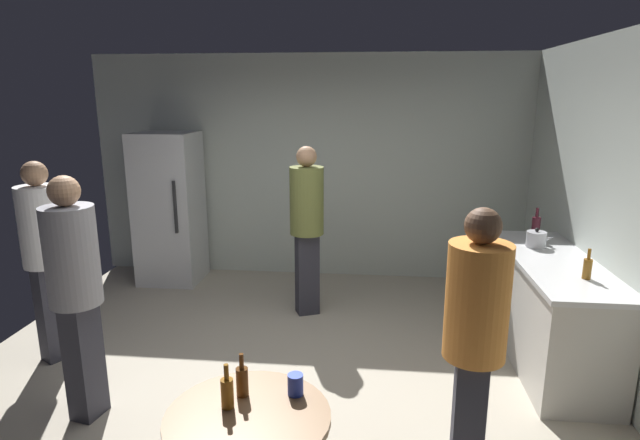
{
  "coord_description": "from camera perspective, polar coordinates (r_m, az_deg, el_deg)",
  "views": [
    {
      "loc": [
        0.77,
        -3.58,
        2.22
      ],
      "look_at": [
        0.38,
        0.13,
        1.31
      ],
      "focal_mm": 28.77,
      "sensor_mm": 36.0,
      "label": 1
    }
  ],
  "objects": [
    {
      "name": "wine_bottle_on_counter",
      "position": [
        5.16,
        22.86,
        -0.83
      ],
      "size": [
        0.08,
        0.08,
        0.31
      ],
      "color": "#3F141E",
      "rests_on": "kitchen_counter"
    },
    {
      "name": "beer_bottle_amber",
      "position": [
        2.66,
        -10.28,
        -18.29
      ],
      "size": [
        0.06,
        0.06,
        0.23
      ],
      "color": "#8C5919",
      "rests_on": "foreground_table"
    },
    {
      "name": "ground_plane",
      "position": [
        4.3,
        -5.53,
        -18.14
      ],
      "size": [
        5.2,
        5.2,
        0.1
      ],
      "primitive_type": "cube",
      "color": "#B2A893"
    },
    {
      "name": "person_in_olive_shirt",
      "position": [
        5.14,
        -1.47,
        0.24
      ],
      "size": [
        0.45,
        0.45,
        1.74
      ],
      "rotation": [
        0.0,
        0.0,
        -1.17
      ],
      "color": "#2D2D38",
      "rests_on": "ground_plane"
    },
    {
      "name": "plastic_cup_blue",
      "position": [
        2.73,
        -2.75,
        -17.81
      ],
      "size": [
        0.08,
        0.08,
        0.11
      ],
      "primitive_type": "cylinder",
      "color": "blue",
      "rests_on": "foreground_table"
    },
    {
      "name": "person_in_white_shirt",
      "position": [
        4.8,
        -28.35,
        -2.64
      ],
      "size": [
        0.47,
        0.47,
        1.71
      ],
      "rotation": [
        0.0,
        0.0,
        -0.55
      ],
      "color": "#2D2D38",
      "rests_on": "ground_plane"
    },
    {
      "name": "foreground_table",
      "position": [
        2.7,
        -7.97,
        -22.46
      ],
      "size": [
        0.8,
        0.8,
        0.73
      ],
      "color": "olive",
      "rests_on": "ground_plane"
    },
    {
      "name": "wall_back",
      "position": [
        6.31,
        -1.13,
        5.82
      ],
      "size": [
        5.32,
        0.06,
        2.7
      ],
      "primitive_type": "cube",
      "color": "beige",
      "rests_on": "ground_plane"
    },
    {
      "name": "person_in_gray_shirt",
      "position": [
        3.82,
        -25.62,
        -6.14
      ],
      "size": [
        0.4,
        0.4,
        1.72
      ],
      "rotation": [
        0.0,
        0.0,
        -0.2
      ],
      "color": "#2D2D38",
      "rests_on": "ground_plane"
    },
    {
      "name": "kettle",
      "position": [
        4.95,
        22.93,
        -1.98
      ],
      "size": [
        0.24,
        0.17,
        0.18
      ],
      "color": "#B2B2B7",
      "rests_on": "kitchen_counter"
    },
    {
      "name": "refrigerator",
      "position": [
        6.4,
        -16.4,
        1.27
      ],
      "size": [
        0.7,
        0.68,
        1.8
      ],
      "color": "silver",
      "rests_on": "ground_plane"
    },
    {
      "name": "kitchen_counter",
      "position": [
        4.8,
        24.13,
        -9.13
      ],
      "size": [
        0.64,
        1.83,
        0.9
      ],
      "color": "beige",
      "rests_on": "ground_plane"
    },
    {
      "name": "person_in_orange_shirt",
      "position": [
        2.98,
        16.85,
        -11.71
      ],
      "size": [
        0.37,
        0.37,
        1.66
      ],
      "rotation": [
        0.0,
        0.0,
        -3.24
      ],
      "color": "#2D2D38",
      "rests_on": "ground_plane"
    },
    {
      "name": "beer_bottle_brown",
      "position": [
        2.74,
        -8.65,
        -17.22
      ],
      "size": [
        0.06,
        0.06,
        0.23
      ],
      "color": "#593314",
      "rests_on": "foreground_table"
    },
    {
      "name": "beer_bottle_on_counter",
      "position": [
        4.26,
        27.6,
        -4.74
      ],
      "size": [
        0.06,
        0.06,
        0.23
      ],
      "color": "#8C5919",
      "rests_on": "kitchen_counter"
    }
  ]
}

